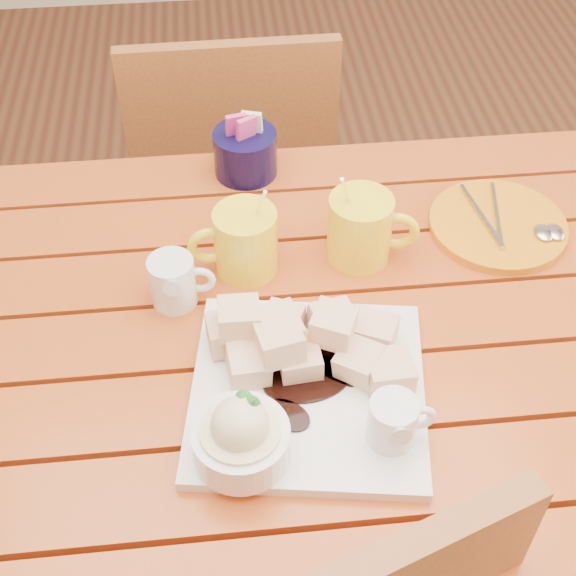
{
  "coord_description": "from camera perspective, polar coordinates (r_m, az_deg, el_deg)",
  "views": [
    {
      "loc": [
        -0.08,
        -0.69,
        1.54
      ],
      "look_at": [
        -0.01,
        0.01,
        0.82
      ],
      "focal_mm": 50.0,
      "sensor_mm": 36.0,
      "label": 1
    }
  ],
  "objects": [
    {
      "name": "coffee_mug_right",
      "position": [
        1.12,
        5.28,
        4.31
      ],
      "size": [
        0.13,
        0.09,
        0.15
      ],
      "rotation": [
        0.0,
        0.0,
        -0.22
      ],
      "color": "yellow",
      "rests_on": "table"
    },
    {
      "name": "cream_pitcher",
      "position": [
        1.07,
        -8.11,
        0.51
      ],
      "size": [
        0.09,
        0.07,
        0.07
      ],
      "rotation": [
        0.0,
        0.0,
        -0.08
      ],
      "color": "white",
      "rests_on": "table"
    },
    {
      "name": "chair_far",
      "position": [
        1.74,
        -3.87,
        7.8
      ],
      "size": [
        0.4,
        0.4,
        0.85
      ],
      "rotation": [
        0.0,
        0.0,
        3.15
      ],
      "color": "brown",
      "rests_on": "ground"
    },
    {
      "name": "table",
      "position": [
        1.14,
        0.45,
        -6.42
      ],
      "size": [
        1.2,
        0.79,
        0.75
      ],
      "color": "#9A4113",
      "rests_on": "ground"
    },
    {
      "name": "orange_saucer",
      "position": [
        1.23,
        14.78,
        4.34
      ],
      "size": [
        0.2,
        0.2,
        0.02
      ],
      "rotation": [
        0.0,
        0.0,
        -0.04
      ],
      "color": "orange",
      "rests_on": "table"
    },
    {
      "name": "dessert_plate",
      "position": [
        0.95,
        0.46,
        -7.12
      ],
      "size": [
        0.32,
        0.32,
        0.11
      ],
      "rotation": [
        0.0,
        0.0,
        -0.16
      ],
      "color": "white",
      "rests_on": "table"
    },
    {
      "name": "coffee_mug_left",
      "position": [
        1.1,
        -3.18,
        3.38
      ],
      "size": [
        0.13,
        0.09,
        0.15
      ],
      "rotation": [
        0.0,
        0.0,
        0.08
      ],
      "color": "yellow",
      "rests_on": "table"
    },
    {
      "name": "sugar_caddy",
      "position": [
        1.28,
        -3.05,
        9.65
      ],
      "size": [
        0.1,
        0.1,
        0.11
      ],
      "color": "black",
      "rests_on": "table"
    }
  ]
}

